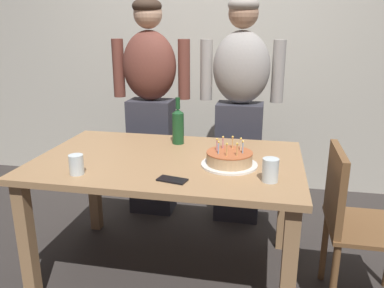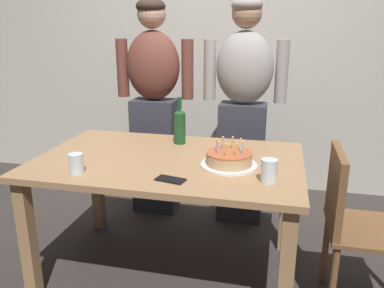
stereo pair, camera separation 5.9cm
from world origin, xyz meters
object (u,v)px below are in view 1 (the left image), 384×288
object	(u,v)px
water_glass_far	(270,170)
person_woman_cardigan	(240,110)
birthday_cake	(229,159)
water_glass_near	(76,165)
cell_phone	(172,180)
wine_bottle	(178,125)
dining_chair	(352,216)
person_man_bearded	(151,106)

from	to	relation	value
water_glass_far	person_woman_cardigan	size ratio (longest dim) A/B	0.07
birthday_cake	water_glass_far	bearing A→B (deg)	-39.87
water_glass_near	person_woman_cardigan	bearing A→B (deg)	57.32
water_glass_far	cell_phone	distance (m)	0.48
person_woman_cardigan	wine_bottle	bearing A→B (deg)	55.27
water_glass_far	dining_chair	distance (m)	0.54
dining_chair	water_glass_far	bearing A→B (deg)	109.86
cell_phone	water_glass_near	bearing A→B (deg)	-166.61
water_glass_near	person_woman_cardigan	distance (m)	1.35
wine_bottle	cell_phone	world-z (taller)	wine_bottle
water_glass_near	wine_bottle	xyz separation A→B (m)	(0.38, 0.63, 0.07)
water_glass_far	person_man_bearded	distance (m)	1.39
wine_bottle	dining_chair	xyz separation A→B (m)	(1.02, -0.38, -0.34)
water_glass_near	person_man_bearded	bearing A→B (deg)	87.97
water_glass_far	person_woman_cardigan	world-z (taller)	person_woman_cardigan
water_glass_far	person_man_bearded	world-z (taller)	person_man_bearded
cell_phone	person_woman_cardigan	size ratio (longest dim) A/B	0.09
water_glass_far	cell_phone	size ratio (longest dim) A/B	0.81
wine_bottle	person_woman_cardigan	bearing A→B (deg)	55.27
cell_phone	dining_chair	size ratio (longest dim) A/B	0.17
dining_chair	birthday_cake	bearing A→B (deg)	87.82
birthday_cake	wine_bottle	bearing A→B (deg)	136.04
water_glass_far	cell_phone	xyz separation A→B (m)	(-0.47, -0.09, -0.05)
water_glass_far	wine_bottle	world-z (taller)	wine_bottle
person_man_bearded	cell_phone	bearing A→B (deg)	112.05
birthday_cake	water_glass_far	world-z (taller)	birthday_cake
birthday_cake	water_glass_far	distance (m)	0.28
cell_phone	dining_chair	bearing A→B (deg)	27.29
water_glass_near	cell_phone	bearing A→B (deg)	1.16
person_man_bearded	person_woman_cardigan	world-z (taller)	same
cell_phone	person_woman_cardigan	distance (m)	1.16
birthday_cake	water_glass_far	size ratio (longest dim) A/B	2.63
person_man_bearded	person_woman_cardigan	bearing A→B (deg)	-180.00
water_glass_far	water_glass_near	bearing A→B (deg)	-174.33
water_glass_far	wine_bottle	bearing A→B (deg)	137.50
person_man_bearded	water_glass_near	bearing A→B (deg)	87.97
water_glass_far	cell_phone	world-z (taller)	water_glass_far
birthday_cake	wine_bottle	size ratio (longest dim) A/B	1.02
water_glass_near	dining_chair	bearing A→B (deg)	10.23
person_man_bearded	water_glass_far	bearing A→B (deg)	131.55
wine_bottle	water_glass_far	bearing A→B (deg)	-42.50
water_glass_near	water_glass_far	bearing A→B (deg)	5.67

